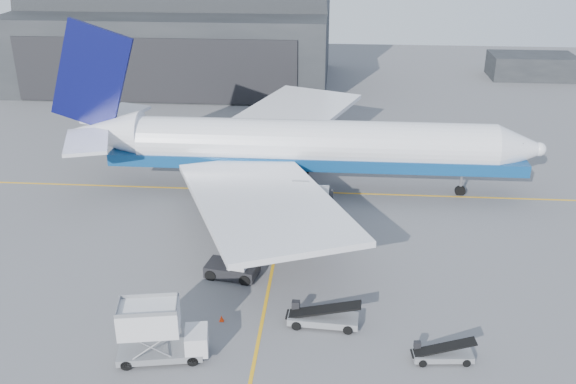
# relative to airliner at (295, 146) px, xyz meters

# --- Properties ---
(ground) EXTENTS (200.00, 200.00, 0.00)m
(ground) POSITION_rel_airliner_xyz_m (-0.74, -20.49, -4.86)
(ground) COLOR #565659
(ground) RESTS_ON ground
(taxi_lines) EXTENTS (80.00, 42.12, 0.02)m
(taxi_lines) POSITION_rel_airliner_xyz_m (-0.74, -7.83, -4.85)
(taxi_lines) COLOR gold
(taxi_lines) RESTS_ON ground
(hangar) EXTENTS (50.00, 28.30, 28.00)m
(hangar) POSITION_rel_airliner_xyz_m (-22.74, 44.45, 4.68)
(hangar) COLOR black
(hangar) RESTS_ON ground
(distant_bldg_a) EXTENTS (14.00, 8.00, 4.00)m
(distant_bldg_a) POSITION_rel_airliner_xyz_m (37.26, 51.51, -4.86)
(distant_bldg_a) COLOR black
(distant_bldg_a) RESTS_ON ground
(airliner) EXTENTS (49.48, 47.98, 17.37)m
(airliner) POSITION_rel_airliner_xyz_m (0.00, 0.00, 0.00)
(airliner) COLOR white
(airliner) RESTS_ON ground
(catering_truck) EXTENTS (6.06, 3.10, 3.97)m
(catering_truck) POSITION_rel_airliner_xyz_m (-6.86, -27.90, -2.85)
(catering_truck) COLOR gray
(catering_truck) RESTS_ON ground
(pushback_tug) EXTENTS (4.39, 3.03, 1.87)m
(pushback_tug) POSITION_rel_airliner_xyz_m (-3.69, -17.42, -4.15)
(pushback_tug) COLOR black
(pushback_tug) RESTS_ON ground
(belt_loader_a) EXTENTS (5.26, 2.09, 1.99)m
(belt_loader_a) POSITION_rel_airliner_xyz_m (3.50, -23.45, -4.25)
(belt_loader_a) COLOR gray
(belt_loader_a) RESTS_ON ground
(belt_loader_b) EXTENTS (4.15, 1.72, 1.56)m
(belt_loader_b) POSITION_rel_airliner_xyz_m (11.30, -26.69, -4.38)
(belt_loader_b) COLOR gray
(belt_loader_b) RESTS_ON ground
(traffic_cone) EXTENTS (0.32, 0.32, 0.46)m
(traffic_cone) POSITION_rel_airliner_xyz_m (-3.60, -23.54, -4.64)
(traffic_cone) COLOR #F53307
(traffic_cone) RESTS_ON ground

